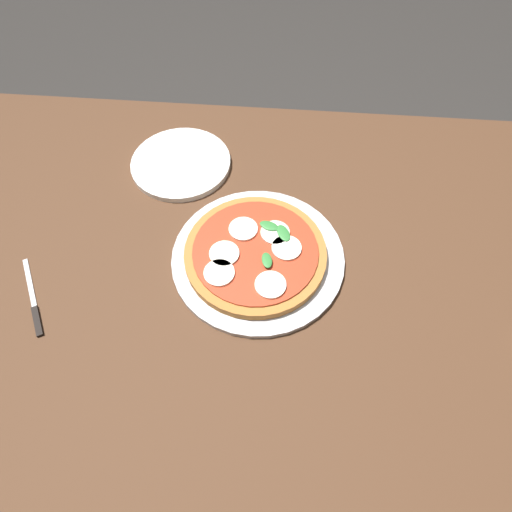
{
  "coord_description": "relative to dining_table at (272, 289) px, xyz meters",
  "views": [
    {
      "loc": [
        0.0,
        -0.44,
        1.45
      ],
      "look_at": [
        -0.04,
        0.02,
        0.75
      ],
      "focal_mm": 30.15,
      "sensor_mm": 36.0,
      "label": 1
    }
  ],
  "objects": [
    {
      "name": "knife",
      "position": [
        -0.44,
        -0.12,
        0.09
      ],
      "size": [
        0.1,
        0.16,
        0.01
      ],
      "color": "black",
      "rests_on": "dining_table"
    },
    {
      "name": "serving_tray",
      "position": [
        -0.04,
        0.02,
        0.09
      ],
      "size": [
        0.34,
        0.34,
        0.01
      ],
      "primitive_type": "cylinder",
      "color": "silver",
      "rests_on": "dining_table"
    },
    {
      "name": "plate_white",
      "position": [
        -0.23,
        0.26,
        0.1
      ],
      "size": [
        0.23,
        0.23,
        0.01
      ],
      "primitive_type": "cylinder",
      "color": "white",
      "rests_on": "dining_table"
    },
    {
      "name": "ground_plane",
      "position": [
        0.0,
        0.0,
        -0.65
      ],
      "size": [
        6.0,
        6.0,
        0.0
      ],
      "primitive_type": "plane",
      "color": "#2D2B28"
    },
    {
      "name": "dining_table",
      "position": [
        0.0,
        0.0,
        0.0
      ],
      "size": [
        1.57,
        0.96,
        0.74
      ],
      "color": "#4C301E",
      "rests_on": "ground_plane"
    },
    {
      "name": "pizza",
      "position": [
        -0.04,
        0.01,
        0.11
      ],
      "size": [
        0.27,
        0.27,
        0.03
      ],
      "color": "#B27033",
      "rests_on": "serving_tray"
    }
  ]
}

